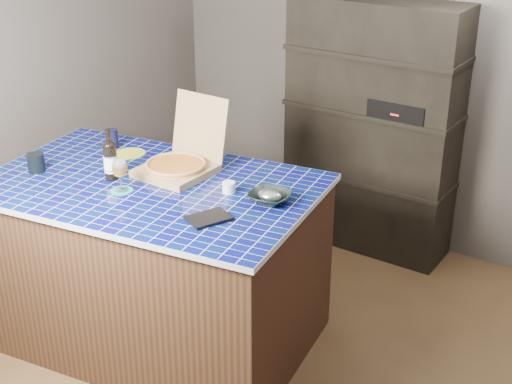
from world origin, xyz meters
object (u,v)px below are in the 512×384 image
Objects in this scene: kitchen_island at (154,262)px; wine_glass at (120,168)px; dvd_case at (209,218)px; bowl at (270,197)px; mead_bottle at (110,160)px; pizza_box at (179,163)px.

wine_glass reaches higher than kitchen_island.
kitchen_island is at bearing -173.14° from dvd_case.
dvd_case is at bearing -25.88° from kitchen_island.
wine_glass is 0.86× the size of bowl.
kitchen_island is 0.65m from mead_bottle.
kitchen_island is at bearing -165.84° from bowl.
mead_bottle is 1.35× the size of bowl.
bowl is (0.68, 0.17, 0.53)m from kitchen_island.
mead_bottle reaches higher than wine_glass.
pizza_box reaches higher than kitchen_island.
pizza_box is at bearing 75.23° from wine_glass.
kitchen_island is 0.65m from wine_glass.
wine_glass is 0.81m from bowl.
pizza_box is (0.04, 0.21, 0.56)m from kitchen_island.
wine_glass is at bearing -103.52° from pizza_box.
pizza_box reaches higher than dvd_case.
bowl reaches higher than dvd_case.
pizza_box is 2.13× the size of bowl.
pizza_box is 0.63m from dvd_case.
mead_bottle is 1.41× the size of dvd_case.
dvd_case is at bearing -35.67° from pizza_box.
mead_bottle reaches higher than dvd_case.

